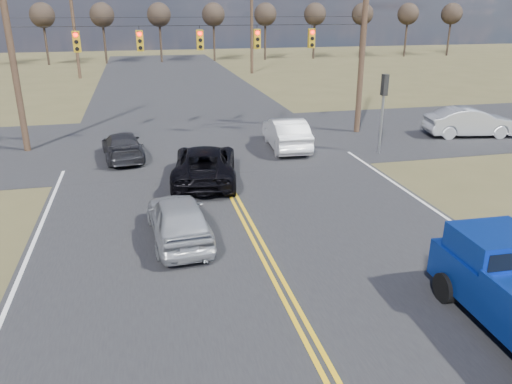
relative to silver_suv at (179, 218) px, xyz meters
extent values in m
plane|color=brown|center=(2.35, -5.87, -0.73)|extent=(160.00, 160.00, 0.00)
cube|color=#28282B|center=(2.35, 4.13, -0.73)|extent=(14.00, 120.00, 0.02)
cube|color=#28282B|center=(2.35, 12.13, -0.73)|extent=(120.00, 12.00, 0.02)
cylinder|color=#473323|center=(-6.65, 12.13, 4.27)|extent=(0.32, 0.32, 10.00)
cylinder|color=#473323|center=(11.35, 12.13, 4.27)|extent=(0.32, 0.32, 10.00)
cylinder|color=black|center=(2.35, 12.13, 5.27)|extent=(18.00, 0.02, 0.02)
cylinder|color=black|center=(2.35, 12.13, 5.67)|extent=(18.00, 0.02, 0.02)
cube|color=#B28C14|center=(-3.65, 12.13, 4.57)|extent=(0.34, 0.24, 1.00)
cylinder|color=#FF0C05|center=(-3.65, 11.99, 4.90)|extent=(0.20, 0.06, 0.20)
cylinder|color=black|center=(-3.65, 11.99, 4.57)|extent=(0.20, 0.06, 0.20)
cylinder|color=black|center=(-3.65, 11.99, 4.24)|extent=(0.20, 0.06, 0.20)
cube|color=black|center=(-3.65, 11.96, 5.01)|extent=(0.24, 0.14, 0.03)
cube|color=#B28C14|center=(-0.65, 12.13, 4.57)|extent=(0.34, 0.24, 1.00)
cylinder|color=#FF0C05|center=(-0.65, 11.99, 4.90)|extent=(0.20, 0.06, 0.20)
cylinder|color=black|center=(-0.65, 11.99, 4.57)|extent=(0.20, 0.06, 0.20)
cylinder|color=black|center=(-0.65, 11.99, 4.24)|extent=(0.20, 0.06, 0.20)
cube|color=black|center=(-0.65, 11.96, 5.01)|extent=(0.24, 0.14, 0.03)
cube|color=#B28C14|center=(2.35, 12.13, 4.57)|extent=(0.34, 0.24, 1.00)
cylinder|color=#FF0C05|center=(2.35, 11.99, 4.90)|extent=(0.20, 0.06, 0.20)
cylinder|color=black|center=(2.35, 11.99, 4.57)|extent=(0.20, 0.06, 0.20)
cylinder|color=black|center=(2.35, 11.99, 4.24)|extent=(0.20, 0.06, 0.20)
cube|color=black|center=(2.35, 11.96, 5.01)|extent=(0.24, 0.14, 0.03)
cube|color=#B28C14|center=(5.35, 12.13, 4.57)|extent=(0.34, 0.24, 1.00)
cylinder|color=#FF0C05|center=(5.35, 11.99, 4.90)|extent=(0.20, 0.06, 0.20)
cylinder|color=black|center=(5.35, 11.99, 4.57)|extent=(0.20, 0.06, 0.20)
cylinder|color=black|center=(5.35, 11.99, 4.24)|extent=(0.20, 0.06, 0.20)
cube|color=black|center=(5.35, 11.96, 5.01)|extent=(0.24, 0.14, 0.03)
cube|color=#B28C14|center=(8.35, 12.13, 4.57)|extent=(0.34, 0.24, 1.00)
cylinder|color=#FF0C05|center=(8.35, 11.99, 4.90)|extent=(0.20, 0.06, 0.20)
cylinder|color=black|center=(8.35, 11.99, 4.57)|extent=(0.20, 0.06, 0.20)
cylinder|color=black|center=(8.35, 11.99, 4.24)|extent=(0.20, 0.06, 0.20)
cube|color=black|center=(8.35, 11.96, 5.01)|extent=(0.24, 0.14, 0.03)
cylinder|color=slate|center=(10.55, 7.63, 0.87)|extent=(0.12, 0.12, 3.20)
cube|color=black|center=(10.55, 7.63, 2.67)|extent=(0.24, 0.34, 1.00)
cylinder|color=#473323|center=(-6.65, 40.13, 4.27)|extent=(0.32, 0.32, 10.00)
cylinder|color=#473323|center=(11.35, 40.13, 4.27)|extent=(0.32, 0.32, 10.00)
cylinder|color=#33261C|center=(-11.65, 54.13, 2.02)|extent=(0.28, 0.28, 5.50)
sphere|color=#2D231C|center=(-11.65, 54.13, 5.17)|extent=(3.00, 3.00, 3.00)
cylinder|color=#33261C|center=(-4.65, 54.13, 2.02)|extent=(0.28, 0.28, 5.50)
sphere|color=#2D231C|center=(-4.65, 54.13, 5.17)|extent=(3.00, 3.00, 3.00)
cylinder|color=#33261C|center=(2.35, 54.13, 2.02)|extent=(0.28, 0.28, 5.50)
sphere|color=#2D231C|center=(2.35, 54.13, 5.17)|extent=(3.00, 3.00, 3.00)
cylinder|color=#33261C|center=(9.35, 54.13, 2.02)|extent=(0.28, 0.28, 5.50)
sphere|color=#2D231C|center=(9.35, 54.13, 5.17)|extent=(3.00, 3.00, 3.00)
cylinder|color=#33261C|center=(16.35, 54.13, 2.02)|extent=(0.28, 0.28, 5.50)
sphere|color=#2D231C|center=(16.35, 54.13, 5.17)|extent=(3.00, 3.00, 3.00)
cylinder|color=#33261C|center=(23.35, 54.13, 2.02)|extent=(0.28, 0.28, 5.50)
sphere|color=#2D231C|center=(23.35, 54.13, 5.17)|extent=(3.00, 3.00, 3.00)
cylinder|color=#33261C|center=(30.35, 54.13, 2.02)|extent=(0.28, 0.28, 5.50)
sphere|color=#2D231C|center=(30.35, 54.13, 5.17)|extent=(3.00, 3.00, 3.00)
cylinder|color=#33261C|center=(37.35, 54.13, 2.02)|extent=(0.28, 0.28, 5.50)
sphere|color=#2D231C|center=(37.35, 54.13, 5.17)|extent=(3.00, 3.00, 3.00)
cylinder|color=#33261C|center=(44.35, 54.13, 2.02)|extent=(0.28, 0.28, 5.50)
sphere|color=#2D231C|center=(44.35, 54.13, 5.17)|extent=(3.00, 3.00, 3.00)
cylinder|color=black|center=(6.13, -5.02, -0.35)|extent=(0.33, 0.77, 0.76)
cylinder|color=black|center=(7.94, -5.07, -0.35)|extent=(0.33, 0.77, 0.76)
cube|color=#0E3197|center=(7.03, -5.38, 0.90)|extent=(1.81, 1.67, 0.68)
imported|color=#A5A8AE|center=(0.00, 0.00, 0.00)|extent=(1.99, 4.39, 1.46)
imported|color=black|center=(1.55, 5.48, 0.02)|extent=(3.35, 5.75, 1.51)
imported|color=white|center=(6.32, 9.63, 0.06)|extent=(2.04, 4.94, 1.59)
imported|color=#2E2E32|center=(-1.87, 9.63, -0.11)|extent=(2.25, 4.49, 1.25)
imported|color=#B1B5BA|center=(17.11, 9.76, 0.08)|extent=(2.52, 5.14, 1.62)
camera|label=1|loc=(-0.88, -14.39, 6.18)|focal=35.00mm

